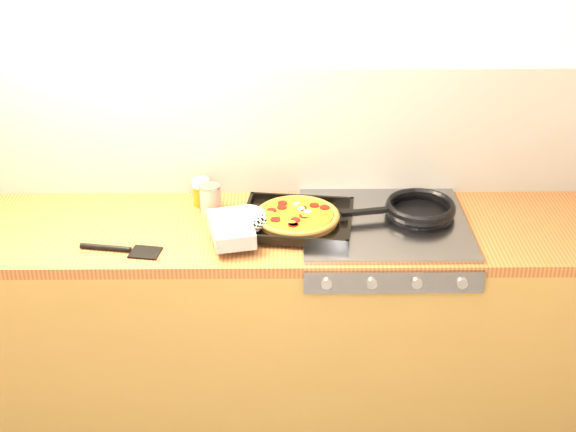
{
  "coord_description": "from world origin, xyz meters",
  "views": [
    {
      "loc": [
        0.08,
        -1.47,
        2.27
      ],
      "look_at": [
        0.1,
        1.08,
        0.95
      ],
      "focal_mm": 50.0,
      "sensor_mm": 36.0,
      "label": 1
    }
  ],
  "objects_px": {
    "pizza_on_tray": "(279,220)",
    "frying_pan": "(419,209)",
    "juice_glass": "(201,192)",
    "tomato_can": "(210,199)"
  },
  "relations": [
    {
      "from": "frying_pan",
      "to": "juice_glass",
      "type": "xyz_separation_m",
      "value": [
        -0.81,
        0.12,
        0.02
      ]
    },
    {
      "from": "pizza_on_tray",
      "to": "frying_pan",
      "type": "bearing_deg",
      "value": 9.56
    },
    {
      "from": "tomato_can",
      "to": "pizza_on_tray",
      "type": "bearing_deg",
      "value": -28.68
    },
    {
      "from": "pizza_on_tray",
      "to": "juice_glass",
      "type": "relative_size",
      "value": 5.04
    },
    {
      "from": "tomato_can",
      "to": "juice_glass",
      "type": "bearing_deg",
      "value": 121.94
    },
    {
      "from": "frying_pan",
      "to": "juice_glass",
      "type": "height_order",
      "value": "juice_glass"
    },
    {
      "from": "pizza_on_tray",
      "to": "tomato_can",
      "type": "xyz_separation_m",
      "value": [
        -0.26,
        0.14,
        0.01
      ]
    },
    {
      "from": "juice_glass",
      "to": "pizza_on_tray",
      "type": "bearing_deg",
      "value": -34.62
    },
    {
      "from": "pizza_on_tray",
      "to": "juice_glass",
      "type": "distance_m",
      "value": 0.36
    },
    {
      "from": "frying_pan",
      "to": "juice_glass",
      "type": "relative_size",
      "value": 4.2
    }
  ]
}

